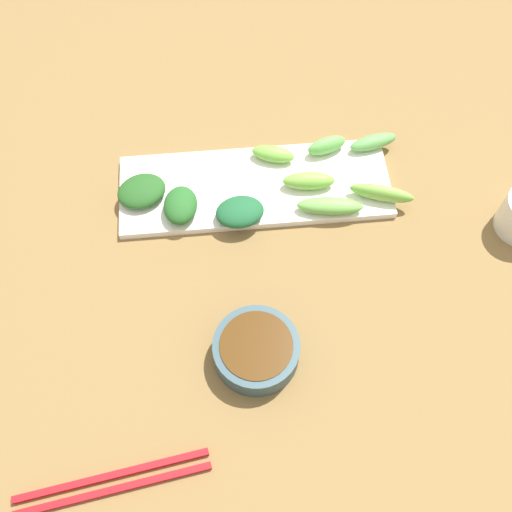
{
  "coord_description": "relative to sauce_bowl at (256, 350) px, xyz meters",
  "views": [
    {
      "loc": [
        -0.4,
        0.05,
        0.78
      ],
      "look_at": [
        -0.01,
        0.01,
        0.05
      ],
      "focal_mm": 43.34,
      "sensor_mm": 36.0,
      "label": 1
    }
  ],
  "objects": [
    {
      "name": "serving_plate",
      "position": [
        0.26,
        -0.02,
        -0.01
      ],
      "size": [
        0.14,
        0.4,
        0.01
      ],
      "primitive_type": "cube",
      "color": "white",
      "rests_on": "tabletop"
    },
    {
      "name": "broccoli_stalk_6",
      "position": [
        0.31,
        -0.21,
        0.0
      ],
      "size": [
        0.04,
        0.08,
        0.02
      ],
      "primitive_type": "ellipsoid",
      "rotation": [
        0.0,
        0.0,
        0.22
      ],
      "color": "#5CA04F",
      "rests_on": "serving_plate"
    },
    {
      "name": "broccoli_stalk_1",
      "position": [
        0.31,
        -0.13,
        0.01
      ],
      "size": [
        0.04,
        0.06,
        0.03
      ],
      "primitive_type": "ellipsoid",
      "rotation": [
        0.0,
        0.0,
        0.27
      ],
      "color": "#62B04E",
      "rests_on": "serving_plate"
    },
    {
      "name": "chopsticks",
      "position": [
        -0.14,
        0.18,
        -0.02
      ],
      "size": [
        0.06,
        0.23,
        0.01
      ],
      "rotation": [
        0.0,
        0.0,
        0.15
      ],
      "color": "#B5131A",
      "rests_on": "tabletop"
    },
    {
      "name": "broccoli_stalk_3",
      "position": [
        0.22,
        -0.2,
        0.0
      ],
      "size": [
        0.05,
        0.09,
        0.03
      ],
      "primitive_type": "ellipsoid",
      "rotation": [
        0.0,
        0.0,
        -0.31
      ],
      "color": "#76B545",
      "rests_on": "serving_plate"
    },
    {
      "name": "broccoli_leafy_5",
      "position": [
        0.22,
        0.09,
        0.01
      ],
      "size": [
        0.07,
        0.06,
        0.03
      ],
      "primitive_type": "ellipsoid",
      "rotation": [
        0.0,
        0.0,
        -0.13
      ],
      "color": "#245C24",
      "rests_on": "serving_plate"
    },
    {
      "name": "broccoli_leafy_2",
      "position": [
        0.25,
        0.14,
        0.0
      ],
      "size": [
        0.08,
        0.09,
        0.02
      ],
      "primitive_type": "ellipsoid",
      "rotation": [
        0.0,
        0.0,
        0.33
      ],
      "color": "#22531E",
      "rests_on": "serving_plate"
    },
    {
      "name": "tabletop",
      "position": [
        0.14,
        -0.02,
        -0.03
      ],
      "size": [
        2.1,
        2.1,
        0.02
      ],
      "primitive_type": "cube",
      "color": "brown",
      "rests_on": "ground"
    },
    {
      "name": "broccoli_leafy_8",
      "position": [
        0.21,
        0.0,
        0.0
      ],
      "size": [
        0.06,
        0.07,
        0.03
      ],
      "primitive_type": "ellipsoid",
      "rotation": [
        0.0,
        0.0,
        0.12
      ],
      "color": "#1C5930",
      "rests_on": "serving_plate"
    },
    {
      "name": "broccoli_stalk_4",
      "position": [
        0.3,
        -0.05,
        0.0
      ],
      "size": [
        0.04,
        0.07,
        0.02
      ],
      "primitive_type": "ellipsoid",
      "rotation": [
        0.0,
        0.0,
        -0.31
      ],
      "color": "#71B741",
      "rests_on": "serving_plate"
    },
    {
      "name": "broccoli_stalk_0",
      "position": [
        0.2,
        -0.12,
        0.0
      ],
      "size": [
        0.04,
        0.1,
        0.02
      ],
      "primitive_type": "ellipsoid",
      "rotation": [
        0.0,
        0.0,
        -0.12
      ],
      "color": "#6AB14D",
      "rests_on": "serving_plate"
    },
    {
      "name": "broccoli_stalk_7",
      "position": [
        0.25,
        -0.1,
        0.0
      ],
      "size": [
        0.03,
        0.08,
        0.03
      ],
      "primitive_type": "ellipsoid",
      "rotation": [
        0.0,
        0.0,
        -0.07
      ],
      "color": "#77B343",
      "rests_on": "serving_plate"
    },
    {
      "name": "sauce_bowl",
      "position": [
        0.0,
        0.0,
        0.0
      ],
      "size": [
        0.11,
        0.11,
        0.04
      ],
      "color": "#2F4952",
      "rests_on": "tabletop"
    }
  ]
}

